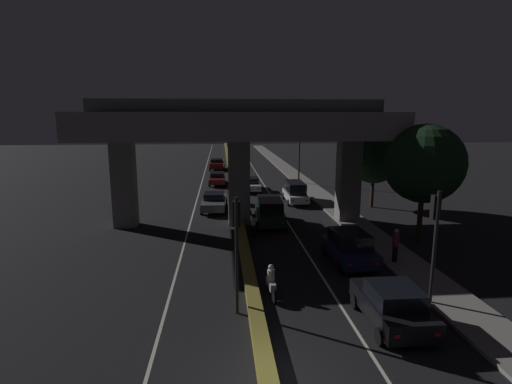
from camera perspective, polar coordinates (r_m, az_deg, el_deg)
The scene contains 22 objects.
lane_line_left_inner at distance 45.64m, azimuth -7.79°, elevation 1.24°, with size 0.12×126.00×0.00m, color beige.
lane_line_right_inner at distance 45.82m, azimuth 0.94°, elevation 1.37°, with size 0.12×126.00×0.00m, color beige.
median_divider at distance 45.57m, azimuth -3.42°, elevation 1.55°, with size 0.56×126.00×0.38m, color olive.
sidewalk_right at distance 39.78m, azimuth 8.62°, elevation -0.09°, with size 2.25×126.00×0.15m, color gray.
elevated_overpass at distance 27.50m, azimuth -2.51°, elevation 8.76°, with size 20.10×9.60×8.63m.
traffic_light_left_of_median at distance 15.04m, azimuth -2.80°, elevation -6.07°, with size 0.30×0.49×4.60m.
traffic_light_right_of_median at distance 17.15m, azimuth 24.19°, elevation -4.68°, with size 0.30×0.49×4.69m.
street_lamp at distance 44.33m, azimuth 5.87°, elevation 6.75°, with size 1.95×0.32×7.46m.
car_black_lead at distance 15.82m, azimuth 18.91°, elevation -14.98°, with size 2.05×3.94×1.53m.
car_dark_blue_second at distance 21.28m, azimuth 13.22°, elevation -7.68°, with size 2.16×3.99×1.68m.
car_dark_green_third at distance 27.96m, azimuth 1.98°, elevation -2.70°, with size 2.14×4.76×1.83m.
car_white_fourth at distance 35.33m, azimuth 5.62°, elevation 0.04°, with size 1.84×4.58×1.80m.
car_white_fifth at distance 40.71m, azimuth -0.84°, elevation 1.16°, with size 1.97×4.68×1.35m.
car_grey_lead_oncoming at distance 32.46m, azimuth -5.97°, elevation -1.34°, with size 2.14×4.80×1.39m.
car_dark_red_second_oncoming at distance 44.70m, azimuth -5.58°, elevation 2.00°, with size 1.83×4.82×1.31m.
car_dark_red_third_oncoming at distance 57.09m, azimuth -5.59°, elevation 3.99°, with size 2.21×4.23×1.52m.
motorcycle_white_filtering_near at distance 17.24m, azimuth 2.17°, elevation -12.82°, with size 0.34×2.00×1.40m.
motorcycle_black_filtering_mid at distance 25.53m, azimuth -0.35°, elevation -4.89°, with size 0.34×1.94×1.41m.
motorcycle_red_filtering_far at distance 34.10m, azimuth -1.59°, elevation -0.91°, with size 0.32×1.80×1.37m.
pedestrian_on_sidewalk at distance 21.72m, azimuth 19.31°, elevation -7.16°, with size 0.32×0.32×1.74m.
roadside_tree_kerbside_near at distance 25.53m, azimuth 22.89°, elevation 3.74°, with size 4.66×4.66×7.08m.
roadside_tree_kerbside_mid at distance 34.11m, azimuth 16.52°, elevation 4.95°, with size 4.48×4.48×6.54m.
Camera 1 is at (-1.21, -9.96, 7.50)m, focal length 28.00 mm.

